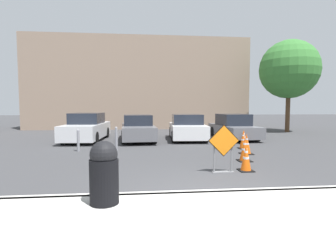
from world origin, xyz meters
TOP-DOWN VIEW (x-y plane):
  - ground_plane at (0.00, 10.00)m, footprint 96.00×96.00m
  - sidewalk_strip at (0.00, -1.21)m, footprint 27.27×2.41m
  - curb_lip at (0.00, 0.00)m, footprint 27.27×0.20m
  - road_closed_sign at (0.96, 1.99)m, footprint 0.91×0.20m
  - traffic_cone_nearest at (1.68, 2.11)m, footprint 0.41×0.41m
  - traffic_cone_second at (2.19, 3.47)m, footprint 0.45×0.45m
  - traffic_cone_third at (2.79, 4.79)m, footprint 0.48×0.48m
  - traffic_cone_fourth at (3.19, 6.13)m, footprint 0.42×0.42m
  - traffic_cone_fifth at (3.76, 7.48)m, footprint 0.39×0.39m
  - parked_car_nearest at (-4.45, 9.82)m, footprint 2.06×4.74m
  - parked_car_second at (-1.61, 9.63)m, footprint 2.02×4.72m
  - parked_car_third at (1.24, 9.70)m, footprint 2.11×4.11m
  - parked_car_fourth at (4.08, 9.92)m, footprint 1.98×4.45m
  - trash_bin at (-2.04, -0.51)m, footprint 0.52×0.52m
  - bollard_nearest at (-2.47, 6.13)m, footprint 0.12×0.12m
  - bollard_second at (-4.06, 6.13)m, footprint 0.12×0.12m
  - building_facade_backdrop at (-1.61, 19.38)m, footprint 19.09×5.00m
  - street_tree_behind_lot at (9.60, 13.57)m, footprint 4.32×4.32m

SIDE VIEW (x-z plane):
  - ground_plane at x=0.00m, z-range 0.00..0.00m
  - sidewalk_strip at x=0.00m, z-range 0.00..0.14m
  - curb_lip at x=0.00m, z-range 0.00..0.14m
  - traffic_cone_fifth at x=3.76m, z-range -0.01..0.71m
  - traffic_cone_nearest at x=1.68m, z-range -0.01..0.77m
  - traffic_cone_fourth at x=3.19m, z-range -0.01..0.81m
  - traffic_cone_third at x=2.79m, z-range -0.01..0.82m
  - traffic_cone_second at x=2.19m, z-range -0.01..0.82m
  - bollard_second at x=-4.06m, z-range 0.03..0.97m
  - bollard_nearest at x=-2.47m, z-range 0.03..1.07m
  - parked_car_fourth at x=4.08m, z-range -0.07..1.40m
  - parked_car_third at x=1.24m, z-range -0.06..1.40m
  - parked_car_second at x=-1.61m, z-range -0.05..1.39m
  - parked_car_nearest at x=-4.45m, z-range -0.06..1.48m
  - trash_bin at x=-2.04m, z-range 0.15..1.29m
  - road_closed_sign at x=0.96m, z-range 0.08..1.46m
  - building_facade_backdrop at x=-1.61m, z-range 0.00..7.84m
  - street_tree_behind_lot at x=9.60m, z-range 1.25..8.10m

